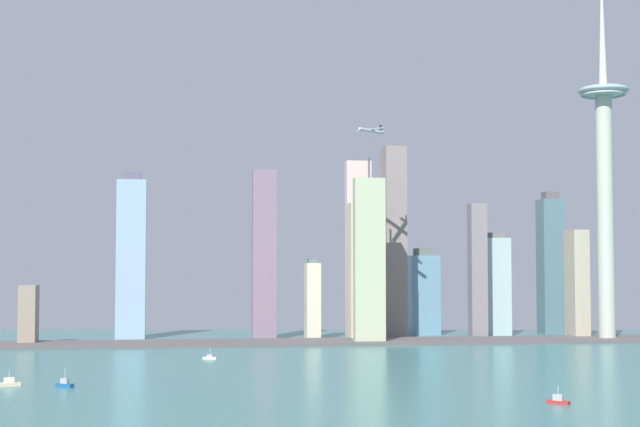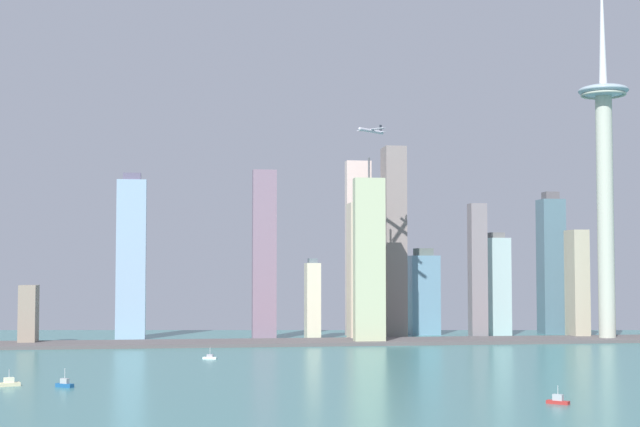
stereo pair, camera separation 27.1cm
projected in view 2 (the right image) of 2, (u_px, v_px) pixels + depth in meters
waterfront_pier at (348, 342)px, 821.71m from camera, size 686.78×64.36×2.64m
observation_tower at (604, 160)px, 860.44m from camera, size 44.02×44.02×342.61m
skyscraper_0 at (356, 271)px, 861.78m from camera, size 13.47×25.15×121.02m
skyscraper_1 at (497, 286)px, 919.02m from camera, size 22.79×20.11×97.04m
skyscraper_2 at (29, 315)px, 805.20m from camera, size 13.85×23.19×49.28m
skyscraper_3 at (264, 254)px, 870.48m from camera, size 21.14×13.41×151.36m
skyscraper_4 at (424, 294)px, 933.46m from camera, size 27.67×24.11×82.44m
skyscraper_5 at (312, 300)px, 870.62m from camera, size 12.42×22.30×72.09m
skyscraper_6 at (358, 248)px, 924.15m from camera, size 23.75×12.70×165.40m
skyscraper_7 at (478, 270)px, 890.94m from camera, size 14.89×14.03×122.66m
skyscraper_8 at (131, 258)px, 874.71m from camera, size 26.17×15.84×149.15m
skyscraper_9 at (551, 265)px, 944.50m from camera, size 22.30×22.46×137.52m
skyscraper_10 at (369, 261)px, 817.14m from camera, size 25.74×12.37×156.58m
skyscraper_11 at (577, 284)px, 883.82m from camera, size 14.50×24.57×98.03m
skyscraper_12 at (394, 242)px, 897.13m from camera, size 19.26×26.72×175.30m
boat_0 at (9, 383)px, 519.33m from camera, size 12.30×8.22×9.04m
boat_2 at (65, 384)px, 514.79m from camera, size 10.21×8.68×10.09m
boat_3 at (210, 357)px, 677.72m from camera, size 10.30×6.44×8.32m
boat_5 at (558, 401)px, 450.95m from camera, size 9.92×9.59×8.56m
airplane at (371, 131)px, 801.15m from camera, size 26.39×24.44×7.83m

